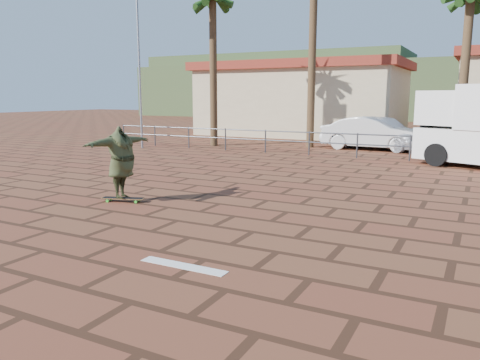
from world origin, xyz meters
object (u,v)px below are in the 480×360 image
skateboarder (121,162)px  car_silver (380,132)px  car_white (372,133)px  longboard (123,198)px

skateboarder → car_silver: bearing=-10.3°
car_silver → car_white: size_ratio=1.04×
longboard → car_silver: car_silver is taller
skateboarder → car_white: (2.82, 13.66, -0.18)m
car_silver → car_white: 0.63m
longboard → car_white: (2.82, 13.66, 0.67)m
longboard → skateboarder: size_ratio=0.49×
skateboarder → car_white: 13.95m
car_silver → longboard: bearing=-166.6°
skateboarder → car_white: size_ratio=0.45×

